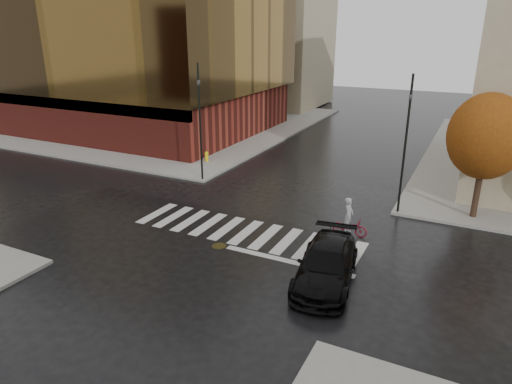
# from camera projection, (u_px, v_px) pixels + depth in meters

# --- Properties ---
(ground) EXTENTS (120.00, 120.00, 0.00)m
(ground) POSITION_uv_depth(u_px,v_px,m) (241.00, 236.00, 22.24)
(ground) COLOR black
(ground) RESTS_ON ground
(sidewalk_nw) EXTENTS (30.00, 30.00, 0.15)m
(sidewalk_nw) POSITION_uv_depth(u_px,v_px,m) (161.00, 122.00, 48.69)
(sidewalk_nw) COLOR gray
(sidewalk_nw) RESTS_ON ground
(crosswalk) EXTENTS (12.00, 3.00, 0.01)m
(crosswalk) POSITION_uv_depth(u_px,v_px,m) (246.00, 232.00, 22.66)
(crosswalk) COLOR silver
(crosswalk) RESTS_ON ground
(office_glass) EXTENTS (27.00, 19.00, 16.00)m
(office_glass) POSITION_uv_depth(u_px,v_px,m) (127.00, 41.00, 43.77)
(office_glass) COLOR maroon
(office_glass) RESTS_ON sidewalk_nw
(building_nw_far) EXTENTS (14.00, 12.00, 20.00)m
(building_nw_far) POSITION_uv_depth(u_px,v_px,m) (268.00, 22.00, 56.60)
(building_nw_far) COLOR tan
(building_nw_far) RESTS_ON sidewalk_nw
(tree_ne_a) EXTENTS (3.80, 3.80, 6.50)m
(tree_ne_a) POSITION_uv_depth(u_px,v_px,m) (487.00, 137.00, 22.74)
(tree_ne_a) COLOR black
(tree_ne_a) RESTS_ON sidewalk_ne
(sedan) EXTENTS (2.90, 5.51, 1.52)m
(sedan) POSITION_uv_depth(u_px,v_px,m) (326.00, 264.00, 18.06)
(sedan) COLOR black
(sedan) RESTS_ON ground
(cyclist) EXTENTS (1.70, 0.66, 1.93)m
(cyclist) POSITION_uv_depth(u_px,v_px,m) (349.00, 223.00, 22.16)
(cyclist) COLOR maroon
(cyclist) RESTS_ON ground
(traffic_light_nw) EXTENTS (0.20, 0.17, 7.42)m
(traffic_light_nw) POSITION_uv_depth(u_px,v_px,m) (200.00, 115.00, 28.68)
(traffic_light_nw) COLOR black
(traffic_light_nw) RESTS_ON sidewalk_nw
(traffic_light_ne) EXTENTS (0.15, 0.19, 7.32)m
(traffic_light_ne) POSITION_uv_depth(u_px,v_px,m) (406.00, 136.00, 23.42)
(traffic_light_ne) COLOR black
(traffic_light_ne) RESTS_ON sidewalk_ne
(fire_hydrant) EXTENTS (0.27, 0.27, 0.75)m
(fire_hydrant) POSITION_uv_depth(u_px,v_px,m) (207.00, 156.00, 33.94)
(fire_hydrant) COLOR yellow
(fire_hydrant) RESTS_ON sidewalk_nw
(manhole) EXTENTS (0.70, 0.70, 0.01)m
(manhole) POSITION_uv_depth(u_px,v_px,m) (219.00, 246.00, 21.25)
(manhole) COLOR #423A17
(manhole) RESTS_ON ground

